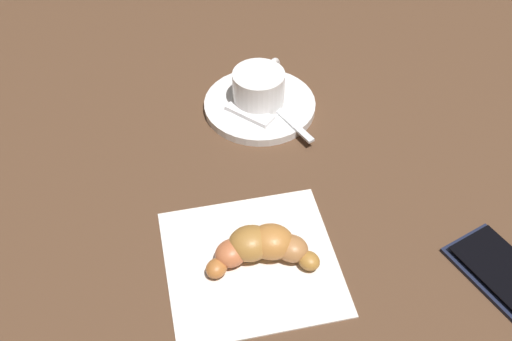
{
  "coord_description": "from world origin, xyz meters",
  "views": [
    {
      "loc": [
        -0.49,
        0.17,
        0.55
      ],
      "look_at": [
        0.0,
        -0.02,
        0.01
      ],
      "focal_mm": 44.47,
      "sensor_mm": 36.0,
      "label": 1
    }
  ],
  "objects_px": {
    "espresso_cup": "(259,87)",
    "teaspoon": "(271,103)",
    "napkin": "(251,262)",
    "croissant": "(261,246)",
    "saucer": "(260,105)",
    "sugar_packet": "(250,113)"
  },
  "relations": [
    {
      "from": "saucer",
      "to": "croissant",
      "type": "xyz_separation_m",
      "value": [
        -0.23,
        0.08,
        0.01
      ]
    },
    {
      "from": "teaspoon",
      "to": "croissant",
      "type": "relative_size",
      "value": 1.04
    },
    {
      "from": "sugar_packet",
      "to": "napkin",
      "type": "bearing_deg",
      "value": -53.76
    },
    {
      "from": "teaspoon",
      "to": "croissant",
      "type": "xyz_separation_m",
      "value": [
        -0.22,
        0.1,
        0.0
      ]
    },
    {
      "from": "teaspoon",
      "to": "croissant",
      "type": "distance_m",
      "value": 0.24
    },
    {
      "from": "saucer",
      "to": "espresso_cup",
      "type": "height_order",
      "value": "espresso_cup"
    },
    {
      "from": "espresso_cup",
      "to": "sugar_packet",
      "type": "distance_m",
      "value": 0.04
    },
    {
      "from": "napkin",
      "to": "teaspoon",
      "type": "bearing_deg",
      "value": -26.34
    },
    {
      "from": "espresso_cup",
      "to": "teaspoon",
      "type": "height_order",
      "value": "espresso_cup"
    },
    {
      "from": "saucer",
      "to": "napkin",
      "type": "bearing_deg",
      "value": 157.25
    },
    {
      "from": "saucer",
      "to": "sugar_packet",
      "type": "height_order",
      "value": "sugar_packet"
    },
    {
      "from": "napkin",
      "to": "saucer",
      "type": "bearing_deg",
      "value": -22.75
    },
    {
      "from": "teaspoon",
      "to": "sugar_packet",
      "type": "xyz_separation_m",
      "value": [
        -0.01,
        0.03,
        0.0
      ]
    },
    {
      "from": "espresso_cup",
      "to": "croissant",
      "type": "relative_size",
      "value": 0.65
    },
    {
      "from": "espresso_cup",
      "to": "croissant",
      "type": "distance_m",
      "value": 0.25
    },
    {
      "from": "teaspoon",
      "to": "napkin",
      "type": "bearing_deg",
      "value": 153.66
    },
    {
      "from": "napkin",
      "to": "croissant",
      "type": "distance_m",
      "value": 0.02
    },
    {
      "from": "teaspoon",
      "to": "sugar_packet",
      "type": "bearing_deg",
      "value": 103.77
    },
    {
      "from": "espresso_cup",
      "to": "teaspoon",
      "type": "xyz_separation_m",
      "value": [
        -0.01,
        -0.01,
        -0.02
      ]
    },
    {
      "from": "sugar_packet",
      "to": "teaspoon",
      "type": "bearing_deg",
      "value": 69.65
    },
    {
      "from": "saucer",
      "to": "sugar_packet",
      "type": "bearing_deg",
      "value": 131.9
    },
    {
      "from": "sugar_packet",
      "to": "napkin",
      "type": "height_order",
      "value": "sugar_packet"
    }
  ]
}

